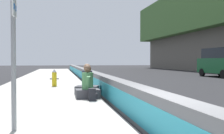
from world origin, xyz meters
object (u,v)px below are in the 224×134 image
at_px(fire_hydrant, 54,78).
at_px(parked_car_fourth, 222,62).
at_px(seated_person_middle, 87,84).
at_px(seated_person_foreground, 88,88).
at_px(route_sign_post, 14,18).
at_px(backpack, 92,95).

distance_m(fire_hydrant, parked_car_fourth, 15.92).
bearing_deg(parked_car_fourth, seated_person_middle, 129.85).
bearing_deg(fire_hydrant, seated_person_foreground, -165.32).
bearing_deg(parked_car_fourth, fire_hydrant, 117.10).
distance_m(route_sign_post, fire_hydrant, 9.06).
height_order(fire_hydrant, parked_car_fourth, parked_car_fourth).
bearing_deg(route_sign_post, backpack, -27.80).
bearing_deg(fire_hydrant, seated_person_middle, -159.19).
relative_size(fire_hydrant, seated_person_middle, 0.74).
bearing_deg(route_sign_post, seated_person_middle, -19.40).
height_order(route_sign_post, seated_person_foreground, route_sign_post).
distance_m(backpack, parked_car_fourth, 17.98).
height_order(seated_person_foreground, seated_person_middle, seated_person_middle).
height_order(route_sign_post, fire_hydrant, route_sign_post).
bearing_deg(route_sign_post, parked_car_fourth, -42.42).
distance_m(seated_person_foreground, seated_person_middle, 1.18).
bearing_deg(seated_person_foreground, fire_hydrant, 14.68).
xyz_separation_m(fire_hydrant, seated_person_foreground, (-4.65, -1.22, -0.09)).
bearing_deg(seated_person_middle, fire_hydrant, 20.81).
bearing_deg(backpack, seated_person_middle, -0.31).
relative_size(fire_hydrant, seated_person_foreground, 0.76).
height_order(fire_hydrant, backpack, fire_hydrant).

